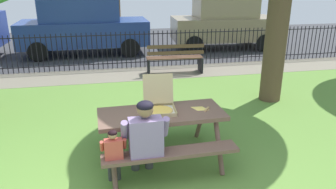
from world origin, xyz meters
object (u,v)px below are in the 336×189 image
at_px(pizza_box_open, 159,104).
at_px(parked_car_left, 83,26).
at_px(child_at_table, 114,152).
at_px(parked_car_center, 224,22).
at_px(adult_at_table, 145,137).
at_px(park_bench_center, 175,59).
at_px(pizza_slice_on_table, 201,108).
at_px(picnic_table_foreground, 161,123).

height_order(pizza_box_open, parked_car_left, parked_car_left).
relative_size(child_at_table, parked_car_left, 0.19).
xyz_separation_m(child_at_table, parked_car_center, (4.55, 8.25, 0.50)).
distance_m(adult_at_table, park_bench_center, 5.33).
relative_size(pizza_slice_on_table, parked_car_center, 0.07).
height_order(adult_at_table, park_bench_center, adult_at_table).
distance_m(pizza_slice_on_table, child_at_table, 1.46).
bearing_deg(parked_car_center, picnic_table_foreground, -116.49).
bearing_deg(picnic_table_foreground, adult_at_table, -121.38).
bearing_deg(parked_car_center, park_bench_center, -130.05).
bearing_deg(adult_at_table, pizza_slice_on_table, 29.88).
height_order(adult_at_table, parked_car_left, parked_car_left).
height_order(child_at_table, park_bench_center, park_bench_center).
relative_size(picnic_table_foreground, pizza_slice_on_table, 6.80).
bearing_deg(pizza_slice_on_table, parked_car_center, 67.16).
bearing_deg(pizza_slice_on_table, parked_car_left, 104.47).
relative_size(parked_car_left, parked_car_center, 1.11).
relative_size(pizza_box_open, pizza_slice_on_table, 2.02).
bearing_deg(parked_car_left, child_at_table, -85.37).
relative_size(pizza_slice_on_table, child_at_table, 0.32).
distance_m(adult_at_table, child_at_table, 0.43).
bearing_deg(parked_car_center, pizza_slice_on_table, -112.84).
relative_size(pizza_box_open, park_bench_center, 0.34).
distance_m(pizza_box_open, adult_at_table, 0.71).
bearing_deg(parked_car_center, child_at_table, -118.90).
height_order(pizza_box_open, parked_car_center, parked_car_center).
relative_size(park_bench_center, parked_car_left, 0.37).
bearing_deg(child_at_table, parked_car_left, 94.63).
relative_size(pizza_box_open, parked_car_center, 0.14).
bearing_deg(park_bench_center, picnic_table_foreground, -104.92).
distance_m(park_bench_center, parked_car_center, 4.10).
xyz_separation_m(picnic_table_foreground, parked_car_left, (-1.38, 7.70, 0.41)).
height_order(park_bench_center, parked_car_center, parked_car_center).
xyz_separation_m(park_bench_center, parked_car_left, (-2.61, 3.11, 0.59)).
bearing_deg(child_at_table, park_bench_center, 69.32).
distance_m(pizza_slice_on_table, parked_car_center, 8.34).
xyz_separation_m(pizza_slice_on_table, parked_car_left, (-1.98, 7.69, 0.23)).
bearing_deg(park_bench_center, pizza_box_open, -105.37).
bearing_deg(adult_at_table, pizza_box_open, 63.76).
relative_size(picnic_table_foreground, parked_car_center, 0.46).
height_order(child_at_table, parked_car_center, parked_car_center).
height_order(picnic_table_foreground, pizza_box_open, pizza_box_open).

